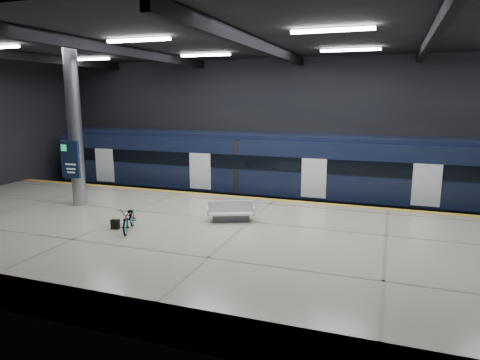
% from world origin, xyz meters
% --- Properties ---
extents(ground, '(30.00, 30.00, 0.00)m').
position_xyz_m(ground, '(0.00, 0.00, 0.00)').
color(ground, black).
rests_on(ground, ground).
extents(room_shell, '(30.10, 16.10, 8.05)m').
position_xyz_m(room_shell, '(-0.00, 0.00, 5.72)').
color(room_shell, black).
rests_on(room_shell, ground).
extents(platform, '(30.00, 11.00, 1.10)m').
position_xyz_m(platform, '(0.00, -2.50, 0.55)').
color(platform, '#B5AB99').
rests_on(platform, ground).
extents(safety_strip, '(30.00, 0.40, 0.01)m').
position_xyz_m(safety_strip, '(0.00, 2.75, 1.11)').
color(safety_strip, gold).
rests_on(safety_strip, platform).
extents(rails, '(30.00, 1.52, 0.16)m').
position_xyz_m(rails, '(0.00, 5.50, 0.08)').
color(rails, gray).
rests_on(rails, ground).
extents(train, '(29.40, 2.84, 3.79)m').
position_xyz_m(train, '(0.36, 5.50, 2.06)').
color(train, black).
rests_on(train, ground).
extents(bench, '(1.97, 1.40, 0.81)m').
position_xyz_m(bench, '(-0.72, -1.16, 1.38)').
color(bench, '#595B60').
rests_on(bench, platform).
extents(bicycle, '(1.21, 1.83, 0.91)m').
position_xyz_m(bicycle, '(-3.74, -3.51, 1.55)').
color(bicycle, '#99999E').
rests_on(bicycle, platform).
extents(pannier_bag, '(0.32, 0.23, 0.35)m').
position_xyz_m(pannier_bag, '(-4.34, -3.51, 1.28)').
color(pannier_bag, black).
rests_on(pannier_bag, platform).
extents(info_column, '(0.90, 0.78, 6.90)m').
position_xyz_m(info_column, '(-8.00, -1.03, 4.46)').
color(info_column, '#9EA0A5').
rests_on(info_column, platform).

